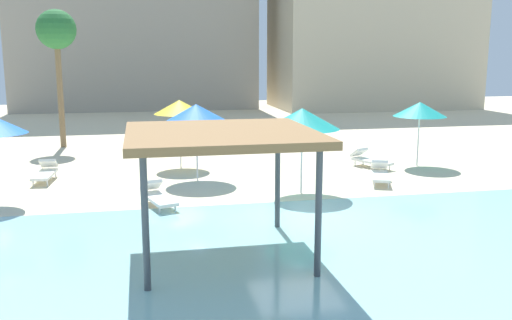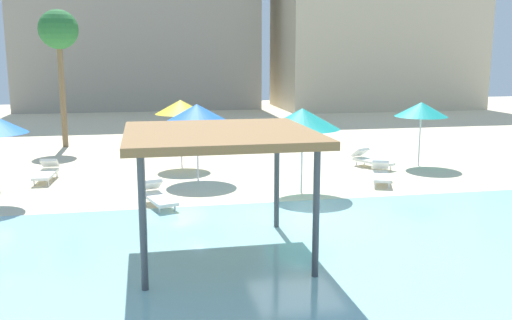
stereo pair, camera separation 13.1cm
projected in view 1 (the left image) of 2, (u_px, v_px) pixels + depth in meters
name	position (u px, v px, depth m)	size (l,w,h in m)	color
ground_plane	(296.00, 216.00, 16.06)	(80.00, 80.00, 0.00)	beige
lagoon_water	(369.00, 290.00, 11.01)	(44.00, 13.50, 0.04)	#8CC6CC
shade_pavilion	(221.00, 139.00, 12.46)	(4.16, 4.16, 2.91)	#42474C
beach_umbrella_teal_2	(420.00, 109.00, 22.92)	(2.15, 2.15, 2.65)	silver
beach_umbrella_yellow_3	(179.00, 107.00, 22.63)	(2.06, 2.06, 2.76)	silver
beach_umbrella_blue_4	(196.00, 114.00, 20.18)	(2.45, 2.45, 2.81)	silver
beach_umbrella_teal_5	(302.00, 119.00, 18.28)	(2.47, 2.47, 2.84)	silver
lounge_chair_1	(45.00, 172.00, 20.49)	(0.72, 1.93, 0.74)	white
lounge_chair_2	(157.00, 196.00, 17.06)	(1.13, 1.99, 0.74)	white
lounge_chair_3	(369.00, 159.00, 22.97)	(1.33, 1.98, 0.74)	white
lounge_chair_6	(380.00, 173.00, 20.25)	(1.23, 1.99, 0.74)	white
palm_tree_2	(56.00, 33.00, 26.98)	(1.90, 1.90, 6.70)	brown
hotel_block_1	(373.00, 18.00, 48.00)	(16.62, 8.89, 15.20)	beige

